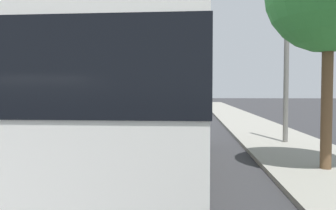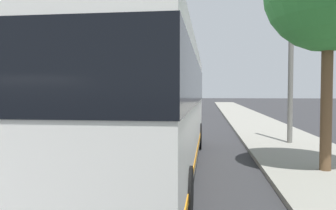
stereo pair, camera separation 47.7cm
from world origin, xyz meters
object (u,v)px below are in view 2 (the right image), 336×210
at_px(car_far_distant, 138,108).
at_px(car_oncoming, 187,107).
at_px(utility_pole, 291,43).
at_px(coach_bus, 151,100).

bearing_deg(car_far_distant, car_oncoming, 112.09).
bearing_deg(utility_pole, coach_bus, 133.72).
bearing_deg(utility_pole, car_far_distant, 31.21).
xyz_separation_m(coach_bus, car_oncoming, (22.88, 0.32, -1.31)).
distance_m(car_far_distant, utility_pole, 19.19).
distance_m(coach_bus, car_oncoming, 22.92).
height_order(car_oncoming, utility_pole, utility_pole).
bearing_deg(car_far_distant, coach_bus, 11.15).
bearing_deg(car_far_distant, utility_pole, 29.37).
bearing_deg(utility_pole, car_oncoming, 16.23).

